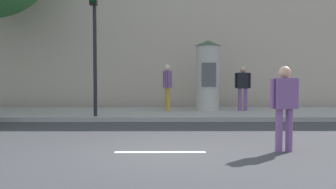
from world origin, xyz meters
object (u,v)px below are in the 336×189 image
Objects in this scene: pedestrian_in_red_top at (284,101)px; pedestrian_in_light_jacket at (243,85)px; pedestrian_with_bag at (167,84)px; traffic_light at (94,27)px; poster_column at (208,75)px.

pedestrian_in_red_top is 1.00× the size of pedestrian_in_light_jacket.
pedestrian_in_light_jacket is 2.89m from pedestrian_with_bag.
pedestrian_in_light_jacket is at bearing 21.83° from traffic_light.
pedestrian_in_red_top is (0.71, -7.60, -0.52)m from poster_column.
poster_column is 1.60× the size of pedestrian_in_light_jacket.
pedestrian_in_light_jacket is at bearing 2.25° from pedestrian_with_bag.
poster_column is 7.65m from pedestrian_in_red_top.
traffic_light reaches higher than pedestrian_in_red_top.
poster_column is (3.96, 2.39, -1.57)m from traffic_light.
poster_column is at bearing 167.99° from pedestrian_in_light_jacket.
traffic_light is at bearing -148.87° from poster_column.
pedestrian_in_red_top is 7.35m from pedestrian_in_light_jacket.
pedestrian_with_bag is (-2.88, -0.11, 0.04)m from pedestrian_in_light_jacket.
traffic_light is 2.59× the size of pedestrian_in_light_jacket.
pedestrian_with_bag is at bearing 39.88° from traffic_light.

